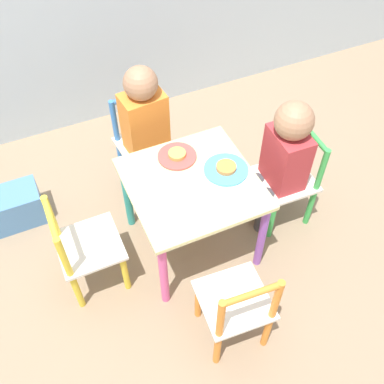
% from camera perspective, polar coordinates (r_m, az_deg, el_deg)
% --- Properties ---
extents(ground_plane, '(6.00, 6.00, 0.00)m').
position_cam_1_polar(ground_plane, '(2.21, 0.00, -6.29)').
color(ground_plane, '#8C755B').
extents(kids_table, '(0.53, 0.53, 0.44)m').
position_cam_1_polar(kids_table, '(1.92, 0.00, -0.11)').
color(kids_table, beige).
rests_on(kids_table, ground_plane).
extents(chair_blue, '(0.28, 0.28, 0.50)m').
position_cam_1_polar(chair_blue, '(2.31, -6.16, 6.05)').
color(chair_blue, silver).
rests_on(chair_blue, ground_plane).
extents(chair_green, '(0.27, 0.27, 0.50)m').
position_cam_1_polar(chair_green, '(2.18, 12.15, 1.56)').
color(chair_green, silver).
rests_on(chair_green, ground_plane).
extents(chair_yellow, '(0.26, 0.26, 0.50)m').
position_cam_1_polar(chair_yellow, '(1.94, -13.53, -7.01)').
color(chair_yellow, silver).
rests_on(chair_yellow, ground_plane).
extents(chair_orange, '(0.28, 0.28, 0.50)m').
position_cam_1_polar(chair_orange, '(1.77, 5.66, -14.29)').
color(chair_orange, silver).
rests_on(chair_orange, ground_plane).
extents(child_back, '(0.21, 0.22, 0.72)m').
position_cam_1_polar(child_back, '(2.15, -5.85, 8.64)').
color(child_back, '#7A6B5B').
rests_on(child_back, ground_plane).
extents(child_right, '(0.22, 0.20, 0.71)m').
position_cam_1_polar(child_right, '(2.02, 11.50, 4.54)').
color(child_right, '#38383D').
rests_on(child_right, ground_plane).
extents(plate_back, '(0.17, 0.17, 0.03)m').
position_cam_1_polar(plate_back, '(1.96, -1.91, 4.64)').
color(plate_back, '#E54C47').
rests_on(plate_back, kids_table).
extents(plate_right, '(0.19, 0.19, 0.03)m').
position_cam_1_polar(plate_right, '(1.90, 4.35, 2.94)').
color(plate_right, '#4C9EE0').
rests_on(plate_right, kids_table).
extents(storage_bin, '(0.27, 0.18, 0.19)m').
position_cam_1_polar(storage_bin, '(2.38, -21.73, -1.83)').
color(storage_bin, '#4C7FB7').
rests_on(storage_bin, ground_plane).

